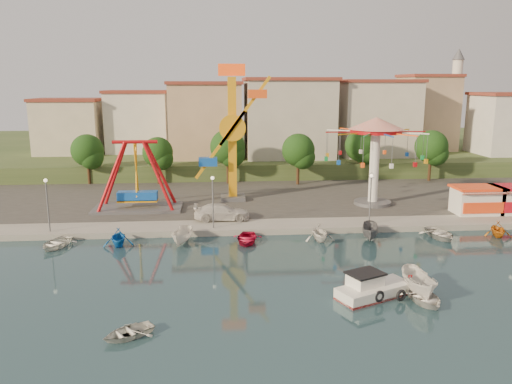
{
  "coord_description": "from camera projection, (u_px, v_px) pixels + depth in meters",
  "views": [
    {
      "loc": [
        -7.47,
        -35.43,
        14.78
      ],
      "look_at": [
        -3.62,
        14.0,
        4.0
      ],
      "focal_mm": 35.0,
      "sensor_mm": 36.0,
      "label": 1
    }
  ],
  "objects": [
    {
      "name": "tree_2",
      "position": [
        228.0,
        147.0,
        71.4
      ],
      "size": [
        5.02,
        5.02,
        7.85
      ],
      "color": "#382314",
      "rests_on": "quay_deck"
    },
    {
      "name": "minaret",
      "position": [
        455.0,
        96.0,
        90.9
      ],
      "size": [
        2.8,
        2.8,
        18.0
      ],
      "color": "silver",
      "rests_on": "hill_terrace"
    },
    {
      "name": "building_5",
      "position": [
        443.0,
        120.0,
        87.89
      ],
      "size": [
        12.77,
        10.96,
        11.21
      ],
      "primitive_type": "cube",
      "color": "tan",
      "rests_on": "hill_terrace"
    },
    {
      "name": "cabin_motorboat",
      "position": [
        372.0,
        290.0,
        35.28
      ],
      "size": [
        5.94,
        4.25,
        1.96
      ],
      "rotation": [
        0.0,
        0.0,
        0.43
      ],
      "color": "white",
      "rests_on": "ground"
    },
    {
      "name": "building_2",
      "position": [
        213.0,
        120.0,
        86.39
      ],
      "size": [
        11.95,
        9.28,
        11.23
      ],
      "primitive_type": "cube",
      "color": "tan",
      "rests_on": "hill_terrace"
    },
    {
      "name": "moored_boat_4",
      "position": [
        320.0,
        232.0,
        47.75
      ],
      "size": [
        3.13,
        3.53,
        1.72
      ],
      "primitive_type": "imported",
      "rotation": [
        0.0,
        0.0,
        0.1
      ],
      "color": "silver",
      "rests_on": "ground"
    },
    {
      "name": "kamikaze_tower",
      "position": [
        235.0,
        137.0,
        60.49
      ],
      "size": [
        6.25,
        3.1,
        16.5
      ],
      "color": "#59595E",
      "rests_on": "quay_deck"
    },
    {
      "name": "quay_deck",
      "position": [
        255.0,
        159.0,
        98.56
      ],
      "size": [
        200.0,
        100.0,
        0.6
      ],
      "primitive_type": "cube",
      "color": "#9E998E",
      "rests_on": "ground"
    },
    {
      "name": "rowboat_b",
      "position": [
        128.0,
        332.0,
        29.66
      ],
      "size": [
        3.84,
        3.61,
        0.65
      ],
      "primitive_type": "imported",
      "rotation": [
        0.0,
        0.0,
        -0.97
      ],
      "color": "silver",
      "rests_on": "ground"
    },
    {
      "name": "building_0",
      "position": [
        53.0,
        122.0,
        78.67
      ],
      "size": [
        9.26,
        9.53,
        11.87
      ],
      "primitive_type": "cube",
      "color": "beige",
      "rests_on": "hill_terrace"
    },
    {
      "name": "skiff",
      "position": [
        419.0,
        284.0,
        35.34
      ],
      "size": [
        1.92,
        4.69,
        1.78
      ],
      "primitive_type": "imported",
      "rotation": [
        0.0,
        0.0,
        -0.04
      ],
      "color": "silver",
      "rests_on": "ground"
    },
    {
      "name": "lamp_post_2",
      "position": [
        370.0,
        201.0,
        50.84
      ],
      "size": [
        0.14,
        0.14,
        5.0
      ],
      "primitive_type": "cylinder",
      "color": "#59595E",
      "rests_on": "quay_deck"
    },
    {
      "name": "van",
      "position": [
        222.0,
        212.0,
        52.96
      ],
      "size": [
        5.89,
        2.44,
        1.7
      ],
      "primitive_type": "imported",
      "rotation": [
        0.0,
        0.0,
        1.58
      ],
      "color": "silver",
      "rests_on": "quay_deck"
    },
    {
      "name": "lamp_post_0",
      "position": [
        48.0,
        207.0,
        48.41
      ],
      "size": [
        0.14,
        0.14,
        5.0
      ],
      "primitive_type": "cylinder",
      "color": "#59595E",
      "rests_on": "quay_deck"
    },
    {
      "name": "wave_swinger",
      "position": [
        375.0,
        141.0,
        58.34
      ],
      "size": [
        11.6,
        11.6,
        10.4
      ],
      "color": "#59595E",
      "rests_on": "quay_deck"
    },
    {
      "name": "moored_boat_5",
      "position": [
        370.0,
        232.0,
        48.14
      ],
      "size": [
        2.65,
        4.37,
        1.59
      ],
      "primitive_type": "imported",
      "rotation": [
        0.0,
        0.0,
        -0.29
      ],
      "color": "#5D5C62",
      "rests_on": "ground"
    },
    {
      "name": "hill_terrace",
      "position": [
        254.0,
        149.0,
        103.18
      ],
      "size": [
        200.0,
        60.0,
        3.0
      ],
      "primitive_type": "cube",
      "color": "#384C26",
      "rests_on": "ground"
    },
    {
      "name": "building_3",
      "position": [
        294.0,
        127.0,
        84.58
      ],
      "size": [
        12.59,
        10.5,
        9.2
      ],
      "primitive_type": "cube",
      "color": "beige",
      "rests_on": "hill_terrace"
    },
    {
      "name": "tree_4",
      "position": [
        361.0,
        146.0,
        74.45
      ],
      "size": [
        4.86,
        4.86,
        7.6
      ],
      "color": "#382314",
      "rests_on": "quay_deck"
    },
    {
      "name": "tree_3",
      "position": [
        298.0,
        150.0,
        70.82
      ],
      "size": [
        4.68,
        4.68,
        7.32
      ],
      "color": "#382314",
      "rests_on": "quay_deck"
    },
    {
      "name": "ground",
      "position": [
        317.0,
        281.0,
        38.22
      ],
      "size": [
        200.0,
        200.0,
        0.0
      ],
      "primitive_type": "plane",
      "color": "#132B36",
      "rests_on": "ground"
    },
    {
      "name": "moored_boat_2",
      "position": [
        183.0,
        236.0,
        46.78
      ],
      "size": [
        2.42,
        4.25,
        1.55
      ],
      "primitive_type": "imported",
      "rotation": [
        0.0,
        0.0,
        -0.24
      ],
      "color": "silver",
      "rests_on": "ground"
    },
    {
      "name": "moored_boat_1",
      "position": [
        118.0,
        237.0,
        46.32
      ],
      "size": [
        3.2,
        3.57,
        1.69
      ],
      "primitive_type": "imported",
      "rotation": [
        0.0,
        0.0,
        0.14
      ],
      "color": "blue",
      "rests_on": "ground"
    },
    {
      "name": "rowboat_a",
      "position": [
        423.0,
        297.0,
        34.41
      ],
      "size": [
        3.23,
        4.15,
        0.79
      ],
      "primitive_type": "imported",
      "rotation": [
        0.0,
        0.0,
        0.15
      ],
      "color": "white",
      "rests_on": "ground"
    },
    {
      "name": "tree_1",
      "position": [
        158.0,
        152.0,
        71.21
      ],
      "size": [
        4.35,
        4.35,
        6.8
      ],
      "color": "#382314",
      "rests_on": "quay_deck"
    },
    {
      "name": "moored_boat_3",
      "position": [
        247.0,
        238.0,
        47.31
      ],
      "size": [
        3.37,
        4.33,
        0.82
      ],
      "primitive_type": "imported",
      "rotation": [
        0.0,
        0.0,
        -0.15
      ],
      "color": "#B90E31",
      "rests_on": "ground"
    },
    {
      "name": "tree_0",
      "position": [
        87.0,
        150.0,
        71.11
      ],
      "size": [
        4.6,
        4.6,
        7.19
      ],
      "color": "#382314",
      "rests_on": "quay_deck"
    },
    {
      "name": "building_1",
      "position": [
        136.0,
        128.0,
        85.11
      ],
      "size": [
        12.33,
        9.01,
        8.63
      ],
      "primitive_type": "cube",
      "color": "silver",
      "rests_on": "hill_terrace"
    },
    {
      "name": "asphalt_pad",
      "position": [
        273.0,
        191.0,
        67.32
      ],
      "size": [
        90.0,
        28.0,
        0.01
      ],
      "primitive_type": "cube",
      "color": "#4C4944",
      "rests_on": "quay_deck"
    },
    {
      "name": "building_4",
      "position": [
        366.0,
        125.0,
        88.91
      ],
      "size": [
        10.75,
        9.23,
        9.24
      ],
      "primitive_type": "cube",
      "color": "beige",
      "rests_on": "hill_terrace"
    },
    {
      "name": "moored_boat_7",
      "position": [
        498.0,
        229.0,
        49.12
      ],
      "size": [
        3.11,
        3.41,
        1.54
      ],
      "primitive_type": "imported",
      "rotation": [
        0.0,
        0.0,
        -0.22
      ],
      "color": "#CD6812",
      "rests_on": "ground"
    },
    {
      "name": "lamp_post_1",
      "position": [
        213.0,
        204.0,
        49.62
      ],
      "size": [
        0.14,
        0.14,
        5.0
      ],
      "primitive_type": "cylinder",
      "color": "#59595E",
      "rests_on": "quay_deck"
    },
    {
      "name": "booth_left",
      "position": [
        477.0,
        200.0,
        55.44
      ],
      "size": [
        5.4,
        3.78,
        3.08
      ],
      "color": "white",
      "rests_on": "quay_deck"
    },
    {
      "name": "pirate_ship_ride",
      "position": [
        137.0,
        177.0,
        56.78
      ],
      "size": [
        10.0,
        5.0,
        8.0
      ],
      "color": "#59595E",
      "rests_on": "quay_deck"
    },
    {
      "name": "moored_boat_0",
      "position": [
        56.0,
        243.0,
        45.98
      ],
      "size": [
        3.78,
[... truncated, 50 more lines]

